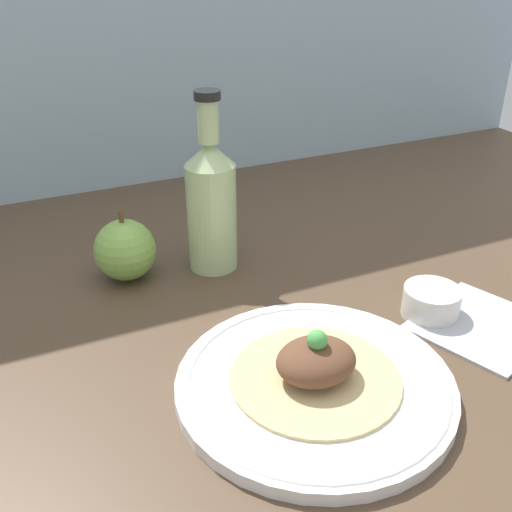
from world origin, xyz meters
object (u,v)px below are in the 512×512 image
at_px(cider_bottle, 211,202).
at_px(dipping_bowl, 431,302).
at_px(plate, 315,383).
at_px(plated_food, 316,366).
at_px(apple, 125,250).

xyz_separation_m(cider_bottle, dipping_bowl, (0.21, -0.24, -0.08)).
relative_size(plate, plated_food, 1.64).
distance_m(plate, dipping_bowl, 0.22).
bearing_deg(apple, plated_food, -69.20).
distance_m(plate, plated_food, 0.02).
xyz_separation_m(cider_bottle, apple, (-0.12, 0.02, -0.06)).
relative_size(plate, dipping_bowl, 4.12).
height_order(plate, cider_bottle, cider_bottle).
height_order(plate, apple, apple).
xyz_separation_m(plated_food, apple, (-0.12, 0.32, 0.01)).
relative_size(cider_bottle, dipping_bowl, 3.54).
bearing_deg(apple, plate, -69.20).
xyz_separation_m(plated_food, dipping_bowl, (0.21, 0.07, -0.01)).
bearing_deg(dipping_bowl, plated_food, -162.51).
bearing_deg(apple, cider_bottle, -8.69).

